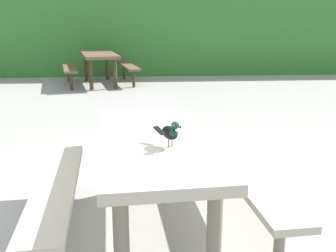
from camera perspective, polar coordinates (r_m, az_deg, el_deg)
name	(u,v)px	position (r m, az deg, el deg)	size (l,w,h in m)	color
ground_plane	(166,235)	(3.05, -0.27, -15.40)	(60.00, 60.00, 0.00)	#A3A099
hedge_wall	(145,36)	(11.64, -3.36, 12.76)	(28.00, 1.61, 2.08)	#387A33
picnic_table_foreground	(154,161)	(2.88, -2.01, -5.11)	(1.81, 1.85, 0.74)	#B2A893
bird_grackle	(171,132)	(2.57, 0.38, -0.87)	(0.17, 0.26, 0.18)	black
picnic_table_mid_left	(99,61)	(9.68, -9.86, 9.17)	(2.00, 2.02, 0.74)	brown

